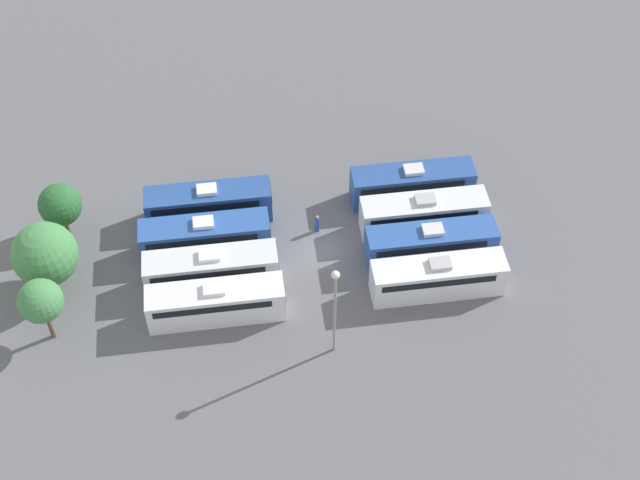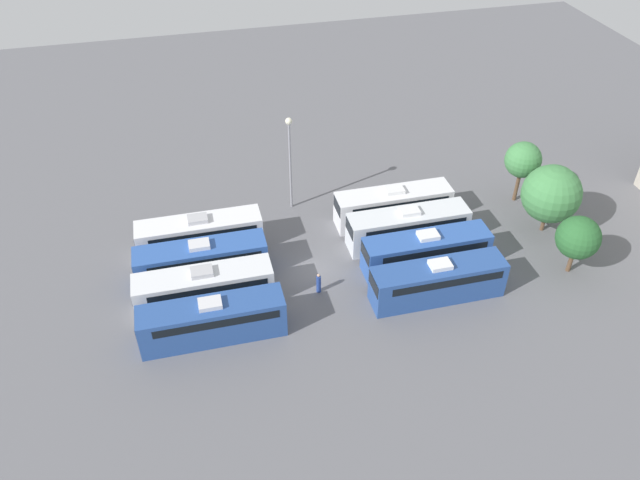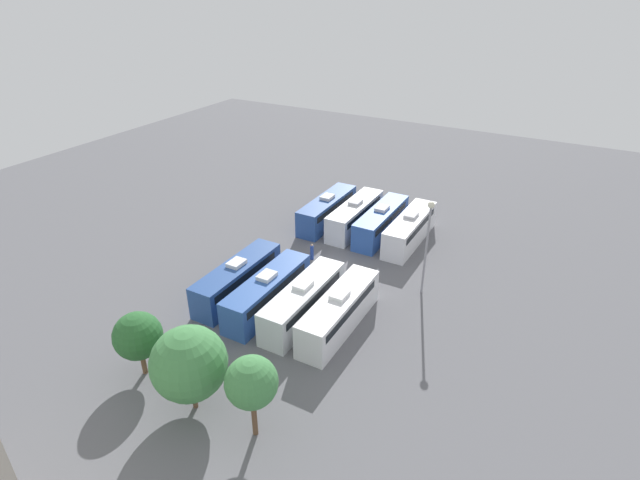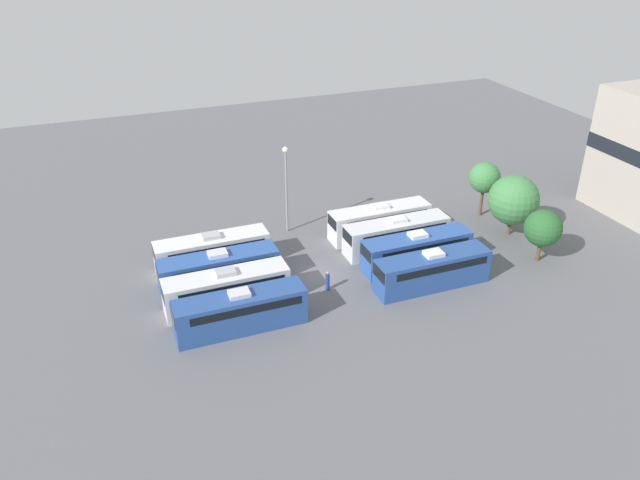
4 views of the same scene
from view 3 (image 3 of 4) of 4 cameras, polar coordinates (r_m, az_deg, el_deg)
ground_plane at (r=49.67m, az=1.37°, el=-2.96°), size 112.46×112.46×0.00m
bus_0 at (r=54.06m, az=10.22°, el=1.30°), size 2.52×10.22×3.38m
bus_1 at (r=55.23m, az=6.99°, el=2.15°), size 2.52×10.22×3.38m
bus_2 at (r=56.45m, az=4.02°, el=2.89°), size 2.52×10.22×3.38m
bus_3 at (r=57.65m, az=0.82°, el=3.52°), size 2.52×10.22×3.38m
bus_4 at (r=40.55m, az=2.20°, el=-8.10°), size 2.52×10.22×3.38m
bus_5 at (r=41.71m, az=-1.93°, el=-6.94°), size 2.52×10.22×3.38m
bus_6 at (r=43.06m, az=-6.02°, el=-5.85°), size 2.52×10.22×3.38m
bus_7 at (r=45.19m, az=-9.40°, el=-4.32°), size 2.52×10.22×3.38m
worker_person at (r=50.36m, az=-0.93°, el=-1.40°), size 0.36×0.36×1.77m
light_pole at (r=43.67m, az=12.23°, el=0.69°), size 0.60×0.60×8.98m
tree_0 at (r=30.87m, az=-7.85°, el=-15.85°), size 3.25×3.25×5.93m
tree_1 at (r=33.61m, az=-14.74°, el=-13.50°), size 4.96×4.96×6.25m
tree_2 at (r=37.53m, az=-20.10°, el=-10.27°), size 3.44×3.44×5.08m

